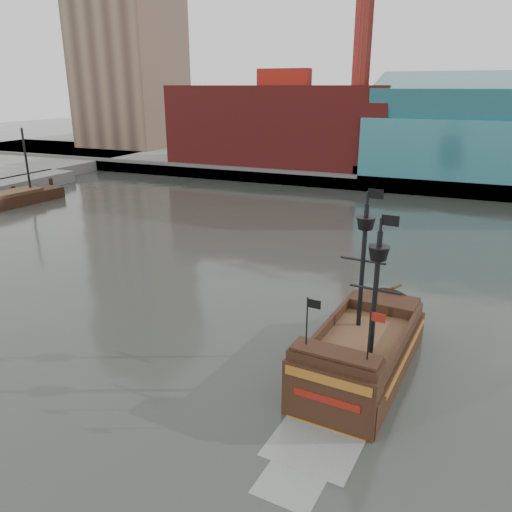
% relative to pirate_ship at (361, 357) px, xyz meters
% --- Properties ---
extents(ground, '(400.00, 400.00, 0.00)m').
position_rel_pirate_ship_xyz_m(ground, '(-7.48, -5.60, -1.09)').
color(ground, '#242621').
rests_on(ground, ground).
extents(promenade_far, '(220.00, 60.00, 2.00)m').
position_rel_pirate_ship_xyz_m(promenade_far, '(-7.48, 86.40, -0.09)').
color(promenade_far, slate).
rests_on(promenade_far, ground).
extents(seawall, '(220.00, 1.00, 2.60)m').
position_rel_pirate_ship_xyz_m(seawall, '(-7.48, 56.90, 0.21)').
color(seawall, '#4C4C49').
rests_on(seawall, ground).
extents(skyline, '(149.00, 45.00, 62.00)m').
position_rel_pirate_ship_xyz_m(skyline, '(-2.27, 78.97, 23.47)').
color(skyline, brown).
rests_on(skyline, promenade_far).
extents(pirate_ship, '(6.23, 16.38, 11.99)m').
position_rel_pirate_ship_xyz_m(pirate_ship, '(0.00, 0.00, 0.00)').
color(pirate_ship, black).
rests_on(pirate_ship, ground).
extents(docked_vessel, '(5.96, 18.71, 12.50)m').
position_rel_pirate_ship_xyz_m(docked_vessel, '(-57.33, 24.12, -0.29)').
color(docked_vessel, black).
rests_on(docked_vessel, ground).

